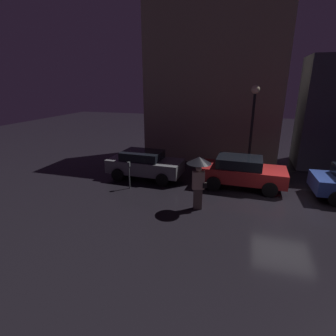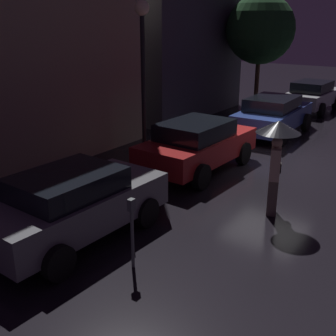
{
  "view_description": "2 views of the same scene",
  "coord_description": "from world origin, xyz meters",
  "views": [
    {
      "loc": [
        -2.01,
        -11.05,
        4.89
      ],
      "look_at": [
        -5.22,
        -0.32,
        1.23
      ],
      "focal_mm": 28.0,
      "sensor_mm": 36.0,
      "label": 1
    },
    {
      "loc": [
        -12.19,
        -4.61,
        4.23
      ],
      "look_at": [
        -5.41,
        0.18,
        1.3
      ],
      "focal_mm": 45.0,
      "sensor_mm": 36.0,
      "label": 2
    }
  ],
  "objects": [
    {
      "name": "parked_car_blue",
      "position": [
        3.14,
        1.28,
        0.78
      ],
      "size": [
        4.34,
        2.01,
        1.47
      ],
      "rotation": [
        0.0,
        0.0,
        0.04
      ],
      "color": "navy",
      "rests_on": "ground"
    },
    {
      "name": "pedestrian_with_umbrella",
      "position": [
        -3.62,
        -1.47,
        1.64
      ],
      "size": [
        0.97,
        0.97,
        2.19
      ],
      "rotation": [
        0.0,
        0.0,
        0.35
      ],
      "color": "#66564C",
      "rests_on": "ground"
    },
    {
      "name": "parked_car_red",
      "position": [
        -2.04,
        1.51,
        0.79
      ],
      "size": [
        4.1,
        2.0,
        1.49
      ],
      "rotation": [
        0.0,
        0.0,
        -0.03
      ],
      "color": "maroon",
      "rests_on": "ground"
    },
    {
      "name": "ground_plane",
      "position": [
        0.0,
        0.0,
        0.0
      ],
      "size": [
        60.0,
        60.0,
        0.0
      ],
      "primitive_type": "plane",
      "color": "black"
    },
    {
      "name": "parked_car_silver",
      "position": [
        8.58,
        1.47,
        0.75
      ],
      "size": [
        3.94,
        1.89,
        1.43
      ],
      "rotation": [
        0.0,
        0.0,
        -0.03
      ],
      "color": "#B7B7BF",
      "rests_on": "ground"
    },
    {
      "name": "street_tree",
      "position": [
        6.48,
        3.48,
        3.8
      ],
      "size": [
        3.08,
        3.08,
        5.36
      ],
      "color": "#473323",
      "rests_on": "ground"
    },
    {
      "name": "parking_meter",
      "position": [
        -7.17,
        -0.29,
        0.82
      ],
      "size": [
        0.12,
        0.1,
        1.33
      ],
      "color": "#4C5154",
      "rests_on": "ground"
    },
    {
      "name": "parked_car_grey",
      "position": [
        -7.01,
        1.36,
        0.77
      ],
      "size": [
        3.98,
        1.93,
        1.46
      ],
      "rotation": [
        0.0,
        0.0,
        -0.03
      ],
      "color": "slate",
      "rests_on": "ground"
    },
    {
      "name": "building_facade_right",
      "position": [
        4.43,
        6.5,
        3.18
      ],
      "size": [
        6.82,
        3.0,
        6.35
      ],
      "color": "#3D3D47",
      "rests_on": "ground"
    },
    {
      "name": "street_lamp_near",
      "position": [
        -1.72,
        3.74,
        3.42
      ],
      "size": [
        0.45,
        0.45,
        4.79
      ],
      "color": "black",
      "rests_on": "ground"
    }
  ]
}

